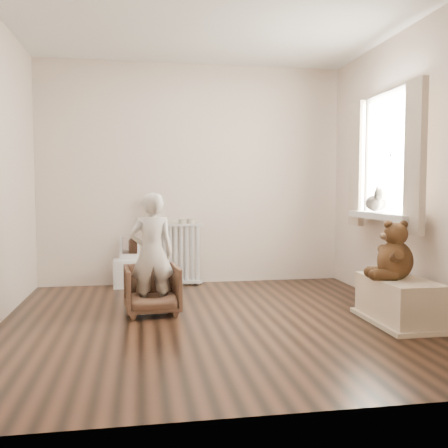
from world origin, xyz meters
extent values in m
cube|color=black|center=(0.00, 0.00, 0.00)|extent=(3.60, 3.60, 0.01)
cube|color=white|center=(0.00, 0.00, 2.60)|extent=(3.60, 3.60, 0.01)
cube|color=silver|center=(0.00, 1.80, 1.30)|extent=(3.60, 0.02, 2.60)
cube|color=silver|center=(0.00, -1.80, 1.30)|extent=(3.60, 0.02, 2.60)
cube|color=silver|center=(1.80, 0.00, 1.30)|extent=(0.02, 3.60, 2.60)
cube|color=white|center=(1.76, 0.30, 1.45)|extent=(0.03, 0.90, 1.10)
cube|color=silver|center=(1.67, 0.30, 0.87)|extent=(0.22, 1.10, 0.06)
cube|color=beige|center=(1.65, -0.27, 1.39)|extent=(0.06, 0.26, 1.30)
cube|color=beige|center=(1.65, 0.87, 1.39)|extent=(0.06, 0.26, 1.30)
cube|color=silver|center=(-0.25, 1.68, 0.39)|extent=(0.69, 0.13, 0.72)
cube|color=beige|center=(-0.44, 1.68, 0.89)|extent=(0.20, 0.02, 0.33)
cylinder|color=#A59E8C|center=(-0.14, 1.68, 0.75)|extent=(0.09, 0.09, 0.05)
cylinder|color=#A59E8C|center=(-0.04, 1.68, 0.75)|extent=(0.10, 0.10, 0.05)
cube|color=silver|center=(-0.75, 1.65, 0.28)|extent=(0.37, 0.26, 0.58)
imported|color=brown|center=(-0.53, 0.34, 0.22)|extent=(0.52, 0.53, 0.44)
imported|color=silver|center=(-0.53, 0.29, 0.56)|extent=(0.41, 0.29, 1.08)
cube|color=beige|center=(1.52, -0.30, 0.20)|extent=(0.42, 0.80, 0.38)
camera|label=1|loc=(-0.63, -4.14, 1.13)|focal=40.00mm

